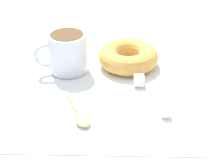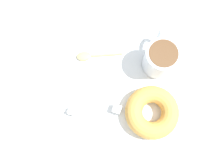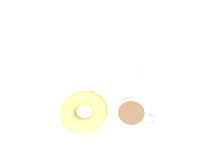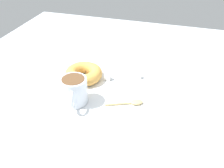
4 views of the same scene
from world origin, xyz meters
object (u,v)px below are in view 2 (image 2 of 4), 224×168
object	(u,v)px
spoon	(89,56)
donut	(152,112)
sugar_cube	(117,109)
coffee_cup	(160,58)
sugar_cube_extra	(71,112)

from	to	relation	value
spoon	donut	bearing A→B (deg)	-24.57
donut	sugar_cube	world-z (taller)	donut
donut	spoon	bearing A→B (deg)	155.43
coffee_cup	sugar_cube	xyz separation A→B (cm)	(-5.65, -14.10, -3.10)
spoon	sugar_cube	world-z (taller)	sugar_cube
donut	sugar_cube_extra	size ratio (longest dim) A/B	8.08
sugar_cube	coffee_cup	bearing A→B (deg)	68.16
coffee_cup	sugar_cube_extra	bearing A→B (deg)	-130.49
donut	sugar_cube_extra	bearing A→B (deg)	-161.57
sugar_cube_extra	coffee_cup	bearing A→B (deg)	49.51
sugar_cube_extra	spoon	bearing A→B (deg)	93.47
spoon	sugar_cube	xyz separation A→B (cm)	(10.65, -10.28, 0.55)
coffee_cup	sugar_cube_extra	distance (cm)	24.01
coffee_cup	donut	world-z (taller)	coffee_cup
spoon	coffee_cup	bearing A→B (deg)	13.21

